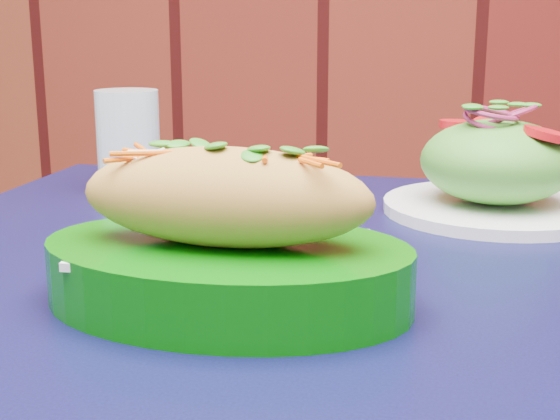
# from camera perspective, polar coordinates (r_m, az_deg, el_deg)

# --- Properties ---
(cafe_table) EXTENTS (0.83, 0.83, 0.75)m
(cafe_table) POSITION_cam_1_polar(r_m,az_deg,el_deg) (0.68, 1.36, -11.17)
(cafe_table) COLOR black
(cafe_table) RESTS_ON ground
(banh_mi_basket) EXTENTS (0.28, 0.19, 0.12)m
(banh_mi_basket) POSITION_cam_1_polar(r_m,az_deg,el_deg) (0.55, -3.96, -2.43)
(banh_mi_basket) COLOR #055C06
(banh_mi_basket) RESTS_ON cafe_table
(salad_plate) EXTENTS (0.23, 0.23, 0.12)m
(salad_plate) POSITION_cam_1_polar(r_m,az_deg,el_deg) (0.85, 15.55, 2.84)
(salad_plate) COLOR white
(salad_plate) RESTS_ON cafe_table
(water_glass) EXTENTS (0.07, 0.07, 0.12)m
(water_glass) POSITION_cam_1_polar(r_m,az_deg,el_deg) (0.94, -11.03, 4.96)
(water_glass) COLOR silver
(water_glass) RESTS_ON cafe_table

